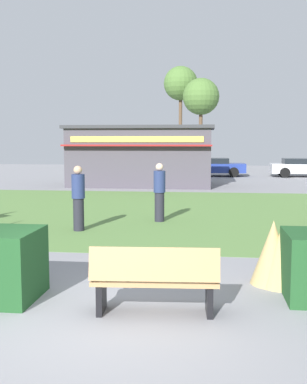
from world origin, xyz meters
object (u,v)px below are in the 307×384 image
food_kiosk (142,156)px  parked_car_west_slot (139,166)px  parked_car_center_slot (213,166)px  park_bench (155,280)px  person_standing (159,192)px  tree_left_bg (181,84)px  parked_car_east_slot (303,167)px  person_strolling (78,198)px  tree_right_bg (201,97)px

food_kiosk → parked_car_west_slot: 7.19m
parked_car_west_slot → parked_car_center_slot: bearing=-0.0°
park_bench → food_kiosk: bearing=98.7°
person_standing → tree_left_bg: (-1.02, 26.15, 6.12)m
park_bench → parked_car_center_slot: 25.58m
parked_car_east_slot → park_bench: bearing=-104.8°
person_strolling → tree_left_bg: bearing=131.5°
parked_car_east_slot → tree_left_bg: (-8.51, 7.92, 6.33)m
park_bench → parked_car_center_slot: size_ratio=0.41×
parked_car_west_slot → parked_car_east_slot: bearing=-0.0°
food_kiosk → tree_left_bg: size_ratio=0.89×
parked_car_west_slot → tree_left_bg: size_ratio=0.51×
person_standing → tree_left_bg: bearing=-56.3°
tree_left_bg → tree_right_bg: (1.73, -2.70, -1.31)m
tree_right_bg → person_standing: bearing=-91.7°
tree_right_bg → food_kiosk: bearing=-103.0°
parked_car_west_slot → tree_right_bg: bearing=52.2°
person_standing → parked_car_east_slot: size_ratio=0.40×
park_bench → tree_right_bg: bearing=90.0°
parked_car_center_slot → parked_car_east_slot: (5.84, 0.00, 0.00)m
food_kiosk → parked_car_east_slot: food_kiosk is taller
person_strolling → tree_left_bg: (0.91, 27.80, 6.12)m
parked_car_east_slot → tree_right_bg: tree_right_bg is taller
park_bench → tree_right_bg: tree_right_bg is taller
park_bench → parked_car_east_slot: bearing=75.2°
person_standing → parked_car_center_slot: person_standing is taller
parked_car_east_slot → tree_right_bg: bearing=142.4°
person_standing → tree_right_bg: bearing=-60.3°
food_kiosk → person_standing: size_ratio=4.44×
parked_car_center_slot → parked_car_west_slot: bearing=180.0°
parked_car_center_slot → park_bench: bearing=-92.1°
parked_car_west_slot → tree_right_bg: size_ratio=0.61×
parked_car_east_slot → tree_right_bg: (-6.77, 5.21, 5.03)m
parked_car_west_slot → tree_left_bg: tree_left_bg is taller
food_kiosk → person_strolling: 12.88m
person_standing → tree_left_bg: size_ratio=0.20×
person_strolling → parked_car_east_slot: person_strolling is taller
parked_car_center_slot → food_kiosk: bearing=-118.1°
parked_car_center_slot → tree_left_bg: size_ratio=0.50×
parked_car_west_slot → food_kiosk: bearing=-80.1°
food_kiosk → person_standing: bearing=-79.4°
park_bench → person_strolling: person_strolling is taller
food_kiosk → person_strolling: bearing=-89.2°
food_kiosk → parked_car_center_slot: (3.75, 7.02, -0.92)m
park_bench → parked_car_east_slot: (6.77, 25.56, 0.16)m
person_standing → parked_car_center_slot: bearing=-63.7°
parked_car_west_slot → tree_right_bg: (4.04, 5.21, 5.03)m
park_bench → parked_car_east_slot: 26.45m
person_standing → park_bench: bearing=127.0°
tree_left_bg → tree_right_bg: 3.47m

